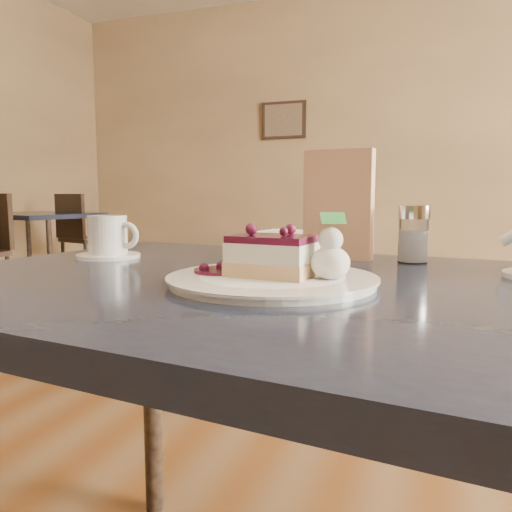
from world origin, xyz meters
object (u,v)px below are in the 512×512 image
(coffee_set, at_px, (109,239))
(bg_table_far_left, at_px, (41,286))
(dessert_plate, at_px, (272,280))
(main_table, at_px, (285,328))
(cheesecake_slice, at_px, (272,256))

(coffee_set, bearing_deg, bg_table_far_left, 135.46)
(dessert_plate, relative_size, coffee_set, 2.16)
(main_table, bearing_deg, dessert_plate, -90.00)
(main_table, bearing_deg, cheesecake_slice, -90.00)
(main_table, height_order, bg_table_far_left, main_table)
(main_table, relative_size, cheesecake_slice, 9.95)
(dessert_plate, height_order, bg_table_far_left, dessert_plate)
(coffee_set, height_order, bg_table_far_left, coffee_set)
(bg_table_far_left, bearing_deg, dessert_plate, -29.22)
(cheesecake_slice, bearing_deg, main_table, 90.00)
(cheesecake_slice, distance_m, coffee_set, 0.45)
(dessert_plate, bearing_deg, coffee_set, 156.29)
(main_table, relative_size, dessert_plate, 4.30)
(main_table, distance_m, cheesecake_slice, 0.13)
(dessert_plate, height_order, coffee_set, coffee_set)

